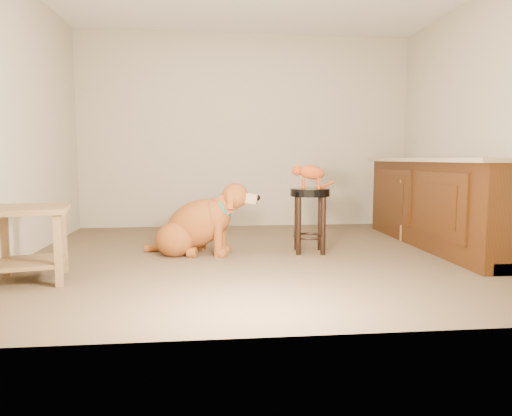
{
  "coord_description": "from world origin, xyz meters",
  "views": [
    {
      "loc": [
        -0.51,
        -4.28,
        0.93
      ],
      "look_at": [
        -0.06,
        0.14,
        0.45
      ],
      "focal_mm": 32.0,
      "sensor_mm": 36.0,
      "label": 1
    }
  ],
  "objects": [
    {
      "name": "wood_stool",
      "position": [
        1.85,
        0.73,
        0.36
      ],
      "size": [
        0.48,
        0.48,
        0.7
      ],
      "rotation": [
        0.0,
        0.0,
        -0.35
      ],
      "color": "brown",
      "rests_on": "ground"
    },
    {
      "name": "floor",
      "position": [
        0.0,
        0.0,
        0.0
      ],
      "size": [
        4.5,
        4.0,
        0.01
      ],
      "primitive_type": "cube",
      "color": "brown",
      "rests_on": "ground"
    },
    {
      "name": "tabby_kitten",
      "position": [
        0.47,
        0.13,
        0.79
      ],
      "size": [
        0.45,
        0.16,
        0.28
      ],
      "rotation": [
        0.0,
        0.0,
        -0.11
      ],
      "color": "#90340E",
      "rests_on": "padded_stool"
    },
    {
      "name": "cabinet_run",
      "position": [
        1.94,
        0.3,
        0.44
      ],
      "size": [
        0.7,
        2.56,
        0.94
      ],
      "color": "#3D1F0A",
      "rests_on": "ground"
    },
    {
      "name": "room_shell",
      "position": [
        0.0,
        0.0,
        1.68
      ],
      "size": [
        4.54,
        4.04,
        2.62
      ],
      "color": "#AFA58D",
      "rests_on": "ground"
    },
    {
      "name": "padded_stool",
      "position": [
        0.48,
        0.13,
        0.45
      ],
      "size": [
        0.39,
        0.39,
        0.64
      ],
      "rotation": [
        0.0,
        0.0,
        -0.11
      ],
      "color": "black",
      "rests_on": "ground"
    },
    {
      "name": "side_table",
      "position": [
        -1.86,
        -0.73,
        0.38
      ],
      "size": [
        0.66,
        0.66,
        0.58
      ],
      "rotation": [
        0.0,
        0.0,
        0.21
      ],
      "color": "brown",
      "rests_on": "ground"
    },
    {
      "name": "golden_retriever",
      "position": [
        -0.63,
        0.16,
        0.28
      ],
      "size": [
        1.14,
        0.66,
        0.75
      ],
      "rotation": [
        0.0,
        0.0,
        -0.25
      ],
      "color": "brown",
      "rests_on": "ground"
    }
  ]
}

